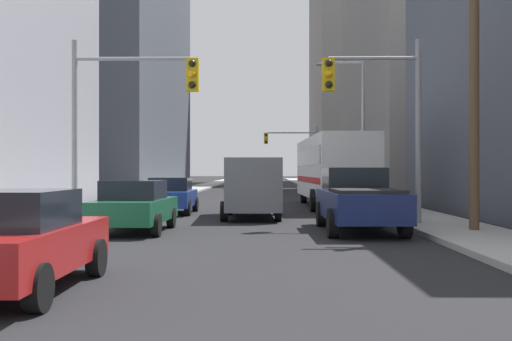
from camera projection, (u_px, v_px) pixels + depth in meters
sidewalk_left at (186, 191)px, 52.74m from camera, size 2.64×160.00×0.15m
sidewalk_right at (330, 191)px, 52.56m from camera, size 2.64×160.00×0.15m
city_bus at (333, 168)px, 30.09m from camera, size 2.87×11.57×3.40m
pickup_truck_navy at (358, 200)px, 18.22m from camera, size 2.20×5.43×1.90m
cargo_van_grey at (252, 184)px, 23.38m from camera, size 2.20×5.29×2.26m
sedan_red at (13, 240)px, 9.07m from camera, size 1.95×4.22×1.52m
sedan_green at (135, 206)px, 17.97m from camera, size 1.95×4.25×1.52m
sedan_blue at (171, 195)px, 25.69m from camera, size 1.95×4.22×1.52m
traffic_signal_near_left at (129, 101)px, 19.61m from camera, size 4.08×0.44×6.00m
traffic_signal_near_right at (377, 102)px, 19.49m from camera, size 3.15×0.44×6.00m
traffic_signal_far_right at (293, 146)px, 57.92m from camera, size 5.07×0.44×6.00m
utility_pole_right at (474, 65)px, 17.18m from camera, size 2.20×0.28×9.04m
street_lamp_right at (355, 117)px, 31.08m from camera, size 2.46×0.32×7.50m
building_left_mid_office at (56, 55)px, 54.71m from camera, size 20.71×27.61×24.31m
building_right_mid_block at (447, 63)px, 52.51m from camera, size 14.99×25.05×22.17m
building_right_far_highrise at (391, 9)px, 96.29m from camera, size 23.81×24.80×54.60m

